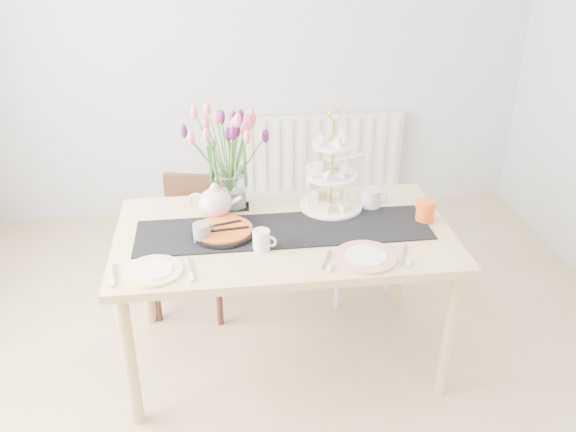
{
  "coord_description": "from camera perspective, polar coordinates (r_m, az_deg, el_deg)",
  "views": [
    {
      "loc": [
        -0.3,
        -2.05,
        2.15
      ],
      "look_at": [
        0.01,
        0.43,
        0.85
      ],
      "focal_mm": 38.0,
      "sensor_mm": 36.0,
      "label": 1
    }
  ],
  "objects": [
    {
      "name": "room_shell",
      "position": [
        2.24,
        1.03,
        5.03
      ],
      "size": [
        4.5,
        4.5,
        4.5
      ],
      "color": "tan",
      "rests_on": "ground"
    },
    {
      "name": "radiator",
      "position": [
        4.64,
        3.25,
        5.83
      ],
      "size": [
        1.2,
        0.08,
        0.6
      ],
      "primitive_type": "cube",
      "color": "white",
      "rests_on": "room_shell"
    },
    {
      "name": "dining_table",
      "position": [
        2.95,
        -0.38,
        -2.7
      ],
      "size": [
        1.6,
        0.9,
        0.75
      ],
      "color": "tan",
      "rests_on": "ground"
    },
    {
      "name": "chair_brown",
      "position": [
        3.57,
        -8.65,
        -1.64
      ],
      "size": [
        0.47,
        0.47,
        0.77
      ],
      "rotation": [
        0.0,
        0.0,
        -0.24
      ],
      "color": "#351A13",
      "rests_on": "ground"
    },
    {
      "name": "chair_white",
      "position": [
        3.72,
        5.17,
        0.03
      ],
      "size": [
        0.5,
        0.5,
        0.78
      ],
      "rotation": [
        0.0,
        0.0,
        0.35
      ],
      "color": "silver",
      "rests_on": "ground"
    },
    {
      "name": "table_runner",
      "position": [
        2.91,
        -0.39,
        -1.33
      ],
      "size": [
        1.4,
        0.35,
        0.01
      ],
      "primitive_type": "cube",
      "color": "black",
      "rests_on": "dining_table"
    },
    {
      "name": "tulip_vase",
      "position": [
        3.03,
        -5.68,
        7.23
      ],
      "size": [
        0.66,
        0.66,
        0.57
      ],
      "rotation": [
        0.0,
        0.0,
        -0.11
      ],
      "color": "silver",
      "rests_on": "dining_table"
    },
    {
      "name": "cake_stand",
      "position": [
        3.08,
        4.1,
        3.01
      ],
      "size": [
        0.32,
        0.32,
        0.47
      ],
      "rotation": [
        0.0,
        0.0,
        -0.1
      ],
      "color": "gold",
      "rests_on": "dining_table"
    },
    {
      "name": "teapot",
      "position": [
        3.02,
        -6.8,
        1.25
      ],
      "size": [
        0.31,
        0.27,
        0.17
      ],
      "primitive_type": null,
      "rotation": [
        0.0,
        0.0,
        -0.26
      ],
      "color": "silver",
      "rests_on": "dining_table"
    },
    {
      "name": "cream_jug",
      "position": [
        3.14,
        7.76,
        1.64
      ],
      "size": [
        0.12,
        0.12,
        0.1
      ],
      "primitive_type": "cylinder",
      "rotation": [
        0.0,
        0.0,
        -0.2
      ],
      "color": "silver",
      "rests_on": "dining_table"
    },
    {
      "name": "tart_tin",
      "position": [
        2.88,
        -6.05,
        -1.47
      ],
      "size": [
        0.31,
        0.31,
        0.04
      ],
      "rotation": [
        0.0,
        0.0,
        -0.16
      ],
      "color": "black",
      "rests_on": "dining_table"
    },
    {
      "name": "mug_grey",
      "position": [
        2.82,
        -8.07,
        -1.6
      ],
      "size": [
        0.11,
        0.11,
        0.09
      ],
      "primitive_type": "cylinder",
      "rotation": [
        0.0,
        0.0,
        0.75
      ],
      "color": "gray",
      "rests_on": "dining_table"
    },
    {
      "name": "mug_white",
      "position": [
        2.74,
        -2.5,
        -2.26
      ],
      "size": [
        0.11,
        0.11,
        0.09
      ],
      "primitive_type": "cylinder",
      "rotation": [
        0.0,
        0.0,
        -0.43
      ],
      "color": "silver",
      "rests_on": "dining_table"
    },
    {
      "name": "mug_orange",
      "position": [
        3.05,
        12.74,
        0.47
      ],
      "size": [
        0.13,
        0.13,
        0.11
      ],
      "primitive_type": "cylinder",
      "rotation": [
        0.0,
        0.0,
        1.05
      ],
      "color": "#F5591B",
      "rests_on": "dining_table"
    },
    {
      "name": "plate_left",
      "position": [
        2.66,
        -12.49,
        -5.04
      ],
      "size": [
        0.28,
        0.28,
        0.01
      ],
      "primitive_type": "cylinder",
      "rotation": [
        0.0,
        0.0,
        0.13
      ],
      "color": "white",
      "rests_on": "dining_table"
    },
    {
      "name": "plate_right",
      "position": [
        2.71,
        7.26,
        -3.82
      ],
      "size": [
        0.36,
        0.36,
        0.01
      ],
      "primitive_type": "cylinder",
      "rotation": [
        0.0,
        0.0,
        -0.39
      ],
      "color": "silver",
      "rests_on": "dining_table"
    }
  ]
}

